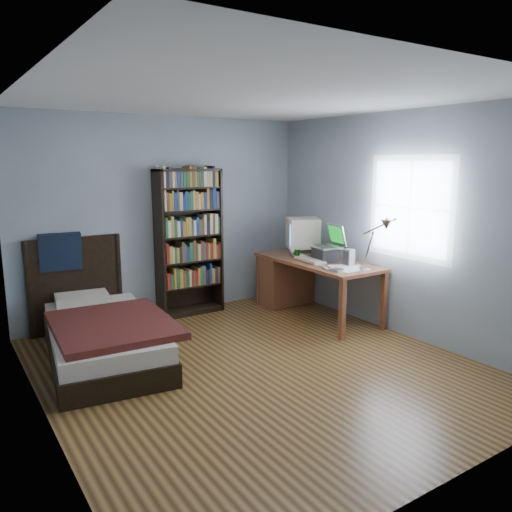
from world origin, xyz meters
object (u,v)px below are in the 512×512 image
Objects in this scene: speaker at (349,257)px; bookshelf at (189,242)px; keyboard at (310,260)px; bed at (101,331)px; desk at (293,276)px; crt_monitor at (302,234)px; desk_lamp at (383,230)px; soda_can at (297,254)px; laptop at (327,251)px.

speaker is 2.01m from bookshelf.
keyboard is 2.60m from bed.
bed is at bearing -173.77° from desk.
bookshelf is (-1.28, 0.51, 0.51)m from desk.
desk_lamp reaches higher than crt_monitor.
speaker is at bearing -70.92° from soda_can.
desk_lamp is 3.24× the size of speaker.
laptop is 3.85× the size of soda_can.
bed is at bearing -150.08° from bookshelf.
speaker reaches higher than desk.
soda_can is at bearing -34.41° from bookshelf.
bed is (-2.63, 1.30, -0.99)m from desk_lamp.
crt_monitor is at bearing 85.41° from desk_lamp.
crt_monitor is 0.55m from keyboard.
keyboard is 0.51m from speaker.
crt_monitor is 0.36m from soda_can.
desk is 1.47m from bookshelf.
keyboard is at bearing 94.52° from desk_lamp.
bed reaches higher than soda_can.
bed is (-2.74, 0.30, -0.60)m from laptop.
laptop is 0.39m from soda_can.
bookshelf reaches higher than bed.
crt_monitor reaches higher than keyboard.
bookshelf is at bearing 145.59° from soda_can.
desk is at bearing 81.72° from keyboard.
soda_can is (-0.01, 0.25, 0.04)m from keyboard.
keyboard is at bearing -41.87° from bookshelf.
laptop is 2.82m from bed.
soda_can is (-0.24, 0.69, -0.04)m from speaker.
crt_monitor is 1.54m from desk_lamp.
crt_monitor is 3.00× the size of speaker.
speaker is 0.73m from soda_can.
bed reaches higher than keyboard.
speaker reaches higher than soda_can.
desk is 0.62m from keyboard.
bookshelf is 1.75m from bed.
crt_monitor reaches higher than desk.
speaker is 1.70× the size of soda_can.
crt_monitor is 2.86m from bed.
desk_lamp is (-0.05, -1.59, 0.82)m from desk.
desk is 0.47m from soda_can.
desk is at bearing 61.80° from soda_can.
soda_can is 1.38m from bookshelf.
bookshelf is at bearing 127.48° from speaker.
desk is 1.79m from desk_lamp.
laptop is 0.21× the size of bed.
desk is 3.93× the size of laptop.
crt_monitor is 1.26× the size of keyboard.
bookshelf is at bearing 144.42° from keyboard.
laptop is at bearing 89.22° from speaker.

